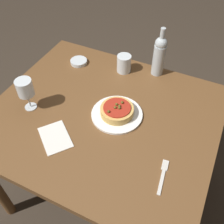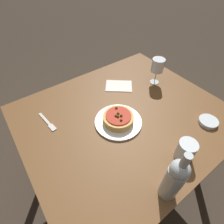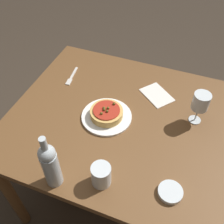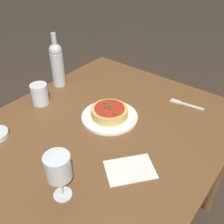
{
  "view_description": "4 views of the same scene",
  "coord_description": "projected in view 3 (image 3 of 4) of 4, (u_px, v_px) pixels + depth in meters",
  "views": [
    {
      "loc": [
        0.42,
        -0.78,
        1.74
      ],
      "look_at": [
        0.06,
        -0.02,
        0.84
      ],
      "focal_mm": 42.0,
      "sensor_mm": 36.0,
      "label": 1
    },
    {
      "loc": [
        0.46,
        0.5,
        1.5
      ],
      "look_at": [
        0.07,
        -0.02,
        0.82
      ],
      "focal_mm": 28.0,
      "sensor_mm": 36.0,
      "label": 2
    },
    {
      "loc": [
        -0.28,
        0.84,
        1.77
      ],
      "look_at": [
        0.03,
        0.03,
        0.84
      ],
      "focal_mm": 42.0,
      "sensor_mm": 36.0,
      "label": 3
    },
    {
      "loc": [
        -0.67,
        -0.57,
        1.49
      ],
      "look_at": [
        0.06,
        0.01,
        0.82
      ],
      "focal_mm": 42.0,
      "sensor_mm": 36.0,
      "label": 4
    }
  ],
  "objects": [
    {
      "name": "dining_table",
      "position": [
        120.0,
        130.0,
        1.41
      ],
      "size": [
        1.12,
        0.97,
        0.78
      ],
      "color": "brown",
      "rests_on": "ground_plane"
    },
    {
      "name": "wine_glass",
      "position": [
        201.0,
        102.0,
        1.22
      ],
      "size": [
        0.08,
        0.08,
        0.18
      ],
      "color": "silver",
      "rests_on": "dining_table"
    },
    {
      "name": "wine_bottle",
      "position": [
        50.0,
        164.0,
        1.0
      ],
      "size": [
        0.07,
        0.07,
        0.29
      ],
      "color": "#B2BCC1",
      "rests_on": "dining_table"
    },
    {
      "name": "ground_plane",
      "position": [
        118.0,
        189.0,
        1.9
      ],
      "size": [
        14.0,
        14.0,
        0.0
      ],
      "primitive_type": "plane",
      "color": "#382D23"
    },
    {
      "name": "fork",
      "position": [
        72.0,
        77.0,
        1.55
      ],
      "size": [
        0.04,
        0.17,
        0.0
      ],
      "rotation": [
        0.0,
        0.0,
        1.7
      ],
      "color": "beige",
      "rests_on": "dining_table"
    },
    {
      "name": "dinner_plate",
      "position": [
        107.0,
        117.0,
        1.33
      ],
      "size": [
        0.25,
        0.25,
        0.01
      ],
      "color": "white",
      "rests_on": "dining_table"
    },
    {
      "name": "side_bowl",
      "position": [
        170.0,
        192.0,
        1.04
      ],
      "size": [
        0.1,
        0.1,
        0.02
      ],
      "color": "silver",
      "rests_on": "dining_table"
    },
    {
      "name": "pizza",
      "position": [
        107.0,
        113.0,
        1.31
      ],
      "size": [
        0.16,
        0.16,
        0.06
      ],
      "color": "tan",
      "rests_on": "dinner_plate"
    },
    {
      "name": "paper_napkin",
      "position": [
        157.0,
        95.0,
        1.44
      ],
      "size": [
        0.21,
        0.2,
        0.0
      ],
      "color": "silver",
      "rests_on": "dining_table"
    },
    {
      "name": "water_cup",
      "position": [
        101.0,
        175.0,
        1.05
      ],
      "size": [
        0.08,
        0.08,
        0.1
      ],
      "color": "silver",
      "rests_on": "dining_table"
    }
  ]
}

